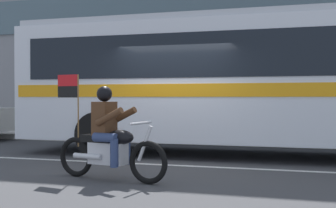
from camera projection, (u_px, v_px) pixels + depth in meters
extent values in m
plane|color=#3D3D3F|center=(174.00, 161.00, 9.46)|extent=(60.00, 60.00, 0.00)
cube|color=#B7B2A8|center=(216.00, 137.00, 14.36)|extent=(28.00, 3.80, 0.15)
cube|color=silver|center=(166.00, 165.00, 8.89)|extent=(26.60, 0.14, 0.01)
cube|color=#4C606B|center=(225.00, 5.00, 16.07)|extent=(25.76, 0.10, 1.40)
cube|color=silver|center=(257.00, 82.00, 10.12)|extent=(11.22, 2.57, 2.70)
cube|color=black|center=(257.00, 58.00, 10.11)|extent=(10.32, 2.61, 0.96)
cube|color=orange|center=(257.00, 91.00, 10.13)|extent=(11.00, 2.60, 0.28)
cube|color=#BABCC3|center=(257.00, 21.00, 10.10)|extent=(11.00, 2.44, 0.16)
cylinder|color=black|center=(98.00, 135.00, 9.99)|extent=(1.04, 0.30, 1.04)
torus|color=black|center=(148.00, 162.00, 6.92)|extent=(0.69, 0.22, 0.69)
torus|color=black|center=(76.00, 157.00, 7.60)|extent=(0.69, 0.22, 0.69)
cube|color=silver|center=(108.00, 153.00, 7.28)|extent=(0.68, 0.40, 0.36)
ellipsoid|color=black|center=(120.00, 137.00, 7.16)|extent=(0.53, 0.37, 0.24)
cube|color=black|center=(98.00, 138.00, 7.37)|extent=(0.60, 0.37, 0.12)
cylinder|color=silver|center=(145.00, 143.00, 6.95)|extent=(0.28, 0.11, 0.58)
cylinder|color=silver|center=(141.00, 123.00, 6.98)|extent=(0.17, 0.64, 0.04)
cylinder|color=silver|center=(88.00, 156.00, 7.28)|extent=(0.56, 0.20, 0.09)
cube|color=#4C2D19|center=(104.00, 118.00, 7.31)|extent=(0.35, 0.41, 0.56)
sphere|color=black|center=(104.00, 94.00, 7.30)|extent=(0.26, 0.26, 0.26)
cylinder|color=navy|center=(118.00, 136.00, 7.41)|extent=(0.44, 0.23, 0.15)
cylinder|color=navy|center=(126.00, 151.00, 7.33)|extent=(0.13, 0.13, 0.46)
cylinder|color=navy|center=(105.00, 138.00, 7.09)|extent=(0.44, 0.23, 0.15)
cylinder|color=navy|center=(114.00, 153.00, 7.01)|extent=(0.13, 0.13, 0.46)
cylinder|color=#4C2D19|center=(123.00, 116.00, 7.37)|extent=(0.53, 0.21, 0.32)
cylinder|color=#4C2D19|center=(109.00, 117.00, 7.02)|extent=(0.53, 0.21, 0.32)
cylinder|color=olive|center=(78.00, 110.00, 7.56)|extent=(0.02, 0.02, 1.25)
cube|color=red|center=(68.00, 80.00, 7.66)|extent=(0.44, 0.11, 0.20)
cube|color=black|center=(68.00, 92.00, 7.66)|extent=(0.44, 0.11, 0.20)
cylinder|color=gold|center=(157.00, 127.00, 13.97)|extent=(0.22, 0.22, 0.58)
sphere|color=gold|center=(157.00, 115.00, 13.97)|extent=(0.20, 0.20, 0.20)
cylinder|color=gold|center=(155.00, 126.00, 13.84)|extent=(0.09, 0.10, 0.09)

